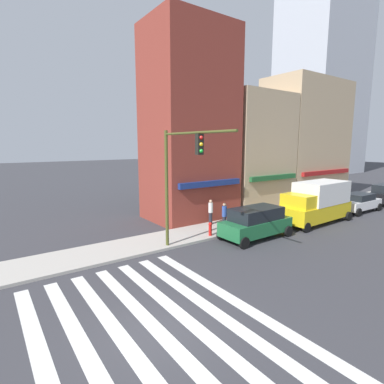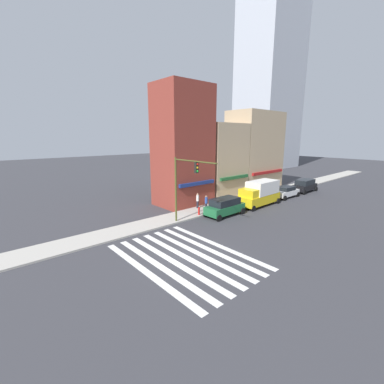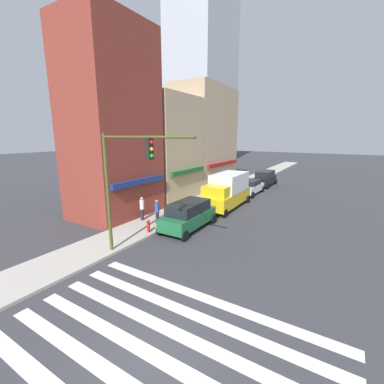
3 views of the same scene
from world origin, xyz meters
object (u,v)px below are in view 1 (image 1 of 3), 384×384
suv_green (256,222)px  pedestrian_red_jacket (320,195)px  sedan_white (359,202)px  traffic_signal (179,170)px  box_truck_yellow (317,202)px  pedestrian_blue_shirt (224,215)px  pedestrian_white_shirt (211,212)px  fire_hydrant (210,228)px

suv_green → pedestrian_red_jacket: suv_green is taller
sedan_white → pedestrian_red_jacket: 3.29m
traffic_signal → box_truck_yellow: bearing=-2.1°
box_truck_yellow → sedan_white: (6.34, 0.00, -0.75)m
box_truck_yellow → pedestrian_red_jacket: size_ratio=3.53×
pedestrian_blue_shirt → pedestrian_red_jacket: bearing=118.7°
traffic_signal → sedan_white: size_ratio=1.47×
pedestrian_blue_shirt → pedestrian_white_shirt: bearing=-154.5°
suv_green → sedan_white: 12.78m
sedan_white → pedestrian_white_shirt: pedestrian_white_shirt is taller
traffic_signal → pedestrian_white_shirt: (4.77, 3.33, -3.41)m
traffic_signal → pedestrian_white_shirt: 6.75m
box_truck_yellow → pedestrian_blue_shirt: size_ratio=3.53×
traffic_signal → fire_hydrant: bearing=22.4°
pedestrian_red_jacket → pedestrian_blue_shirt: 12.75m
box_truck_yellow → fire_hydrant: 8.89m
traffic_signal → suv_green: (5.34, -0.42, -3.45)m
traffic_signal → pedestrian_red_jacket: (17.52, 2.80, -3.41)m
pedestrian_red_jacket → fire_hydrant: bearing=149.4°
sedan_white → pedestrian_red_jacket: bearing=101.5°
pedestrian_blue_shirt → suv_green: bearing=37.7°
sedan_white → pedestrian_white_shirt: (-13.34, 3.76, 0.23)m
traffic_signal → pedestrian_blue_shirt: 6.18m
sedan_white → fire_hydrant: bearing=174.5°
traffic_signal → fire_hydrant: size_ratio=7.72×
traffic_signal → pedestrian_red_jacket: 18.06m
suv_green → pedestrian_red_jacket: 12.60m
sedan_white → pedestrian_red_jacket: size_ratio=2.50×
traffic_signal → pedestrian_blue_shirt: bearing=21.6°
traffic_signal → pedestrian_white_shirt: traffic_signal is taller
box_truck_yellow → pedestrian_red_jacket: bearing=27.9°
traffic_signal → suv_green: size_ratio=1.38×
pedestrian_white_shirt → fire_hydrant: 2.69m
pedestrian_white_shirt → sedan_white: bearing=-122.0°
pedestrian_white_shirt → fire_hydrant: bearing=124.6°
box_truck_yellow → sedan_white: bearing=-1.4°
suv_green → pedestrian_blue_shirt: 2.39m
sedan_white → fire_hydrant: size_ratio=5.26×
sedan_white → pedestrian_red_jacket: (-0.59, 3.22, 0.23)m
box_truck_yellow → pedestrian_blue_shirt: 7.37m
traffic_signal → box_truck_yellow: traffic_signal is taller
box_truck_yellow → pedestrian_white_shirt: size_ratio=3.53×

